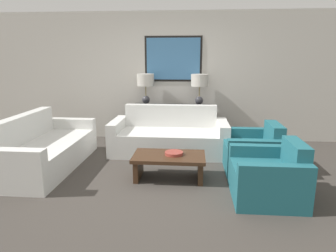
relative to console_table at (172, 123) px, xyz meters
name	(u,v)px	position (x,y,z in m)	size (l,w,h in m)	color
ground_plane	(161,184)	(0.00, -2.21, -0.38)	(20.00, 20.00, 0.00)	#3D3833
back_wall	(173,77)	(0.00, 0.28, 0.95)	(8.45, 0.12, 2.65)	beige
console_table	(172,123)	(0.00, 0.00, 0.00)	(1.63, 0.40, 0.77)	black
table_lamp_left	(146,83)	(-0.55, 0.00, 0.84)	(0.35, 0.35, 0.64)	#333338
table_lamp_right	(200,83)	(0.55, 0.00, 0.84)	(0.35, 0.35, 0.64)	#333338
couch_by_back_wall	(169,137)	(0.00, -0.74, -0.10)	(2.11, 0.94, 0.84)	silver
couch_by_side	(44,150)	(-1.95, -1.69, -0.10)	(0.94, 2.11, 0.84)	silver
coffee_table	(169,161)	(0.09, -2.00, -0.12)	(1.03, 0.59, 0.36)	#3D2616
decorative_bowl	(174,153)	(0.16, -1.97, 0.00)	(0.26, 0.26, 0.04)	#93382D
armchair_near_back_wall	(253,152)	(1.39, -1.49, -0.11)	(0.84, 0.90, 0.74)	#1E5B66
armchair_near_camera	(269,177)	(1.39, -2.50, -0.11)	(0.84, 0.90, 0.74)	#1E5B66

